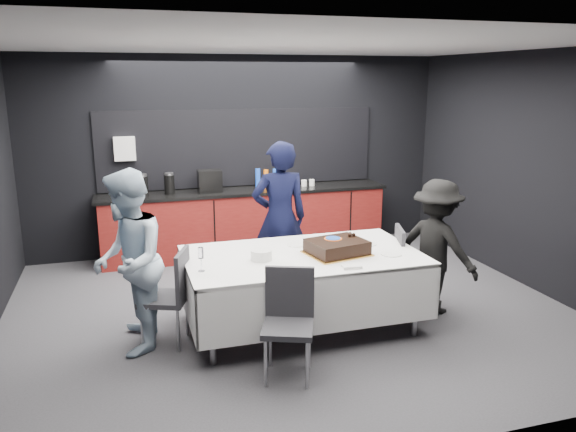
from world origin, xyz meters
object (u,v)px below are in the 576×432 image
object	(u,v)px
chair_left	(172,291)
champagne_flute	(201,255)
chair_right	(409,263)
person_center	(280,218)
cake_assembly	(337,247)
chair_near	(289,315)
person_right	(436,247)
person_left	(128,262)
party_table	(302,267)
plate_stack	(261,255)

from	to	relation	value
chair_left	champagne_flute	bearing A→B (deg)	-42.43
chair_right	person_center	bearing A→B (deg)	141.86
cake_assembly	chair_right	bearing A→B (deg)	11.85
chair_near	person_center	world-z (taller)	person_center
chair_near	person_right	xyz separation A→B (m)	(1.89, 0.80, 0.19)
champagne_flute	chair_left	world-z (taller)	champagne_flute
person_center	person_right	distance (m)	1.79
person_left	person_right	size ratio (longest dim) A/B	1.17
chair_left	person_center	xyz separation A→B (m)	(1.35, 1.01, 0.36)
chair_right	chair_near	distance (m)	1.89
party_table	person_center	distance (m)	1.06
person_right	plate_stack	bearing A→B (deg)	62.25
person_center	person_left	size ratio (longest dim) A/B	1.05
chair_right	party_table	bearing A→B (deg)	-175.76
cake_assembly	chair_left	xyz separation A→B (m)	(-1.62, 0.11, -0.32)
chair_right	champagne_flute	bearing A→B (deg)	-172.17
party_table	plate_stack	distance (m)	0.48
champagne_flute	chair_right	world-z (taller)	champagne_flute
plate_stack	chair_right	xyz separation A→B (m)	(1.68, 0.15, -0.30)
party_table	chair_right	xyz separation A→B (m)	(1.24, 0.09, -0.11)
party_table	chair_right	bearing A→B (deg)	4.24
cake_assembly	person_center	bearing A→B (deg)	103.45
chair_near	person_left	xyz separation A→B (m)	(-1.27, 0.86, 0.32)
chair_right	person_left	xyz separation A→B (m)	(-2.91, -0.07, 0.32)
party_table	person_right	world-z (taller)	person_right
cake_assembly	chair_left	world-z (taller)	cake_assembly
cake_assembly	person_right	xyz separation A→B (m)	(1.16, 0.07, -0.12)
chair_near	person_center	xyz separation A→B (m)	(0.46, 1.86, 0.36)
person_left	person_center	bearing A→B (deg)	124.95
chair_left	chair_near	size ratio (longest dim) A/B	1.00
cake_assembly	person_right	world-z (taller)	person_right
chair_left	person_left	bearing A→B (deg)	178.43
person_center	party_table	bearing A→B (deg)	88.54
champagne_flute	person_left	size ratio (longest dim) A/B	0.13
plate_stack	chair_left	bearing A→B (deg)	175.23
chair_left	chair_right	world-z (taller)	same
champagne_flute	person_center	bearing A→B (deg)	48.71
person_center	person_left	distance (m)	1.99
cake_assembly	person_left	world-z (taller)	person_left
chair_near	person_right	world-z (taller)	person_right
person_center	person_right	size ratio (longest dim) A/B	1.23
champagne_flute	person_center	size ratio (longest dim) A/B	0.12
cake_assembly	person_left	size ratio (longest dim) A/B	0.39
cake_assembly	person_center	world-z (taller)	person_center
cake_assembly	person_center	xyz separation A→B (m)	(-0.27, 1.12, 0.04)
chair_left	chair_near	xyz separation A→B (m)	(0.89, -0.85, 0.00)
party_table	chair_right	world-z (taller)	chair_right
person_center	person_left	bearing A→B (deg)	31.90
plate_stack	person_left	bearing A→B (deg)	176.20
person_right	champagne_flute	bearing A→B (deg)	65.69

